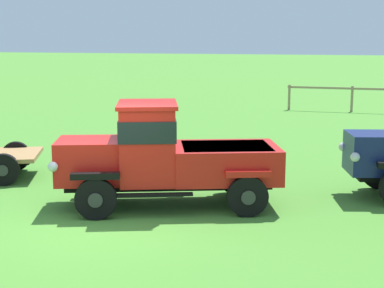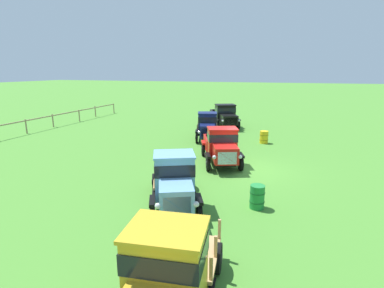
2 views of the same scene
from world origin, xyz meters
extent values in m
plane|color=#47842D|center=(0.00, 0.00, 0.00)|extent=(240.00, 240.00, 0.00)
cylinder|color=#997F60|center=(0.54, 19.16, 0.62)|extent=(0.12, 0.12, 1.23)
cylinder|color=#997F60|center=(3.50, 19.29, 0.62)|extent=(0.12, 0.12, 1.23)
cylinder|color=black|center=(-3.62, 2.03, 0.38)|extent=(0.76, 0.46, 0.76)
cylinder|color=#2D2D2D|center=(-3.58, 1.94, 0.38)|extent=(0.26, 0.14, 0.27)
cylinder|color=black|center=(-4.31, 3.54, 0.38)|extent=(0.76, 0.46, 0.76)
cylinder|color=#2D2D2D|center=(-4.35, 3.63, 0.38)|extent=(0.26, 0.14, 0.27)
cylinder|color=black|center=(-0.31, 0.31, 0.40)|extent=(0.82, 0.46, 0.81)
cylinder|color=#2D2D2D|center=(-0.28, 0.21, 0.40)|extent=(0.27, 0.13, 0.28)
cylinder|color=black|center=(-0.97, 1.95, 0.40)|extent=(0.82, 0.46, 0.81)
cylinder|color=#2D2D2D|center=(-1.00, 2.05, 0.40)|extent=(0.27, 0.13, 0.28)
cylinder|color=black|center=(2.42, 1.39, 0.40)|extent=(0.82, 0.46, 0.81)
cylinder|color=#2D2D2D|center=(2.46, 1.29, 0.40)|extent=(0.27, 0.13, 0.28)
cylinder|color=black|center=(1.77, 3.03, 0.40)|extent=(0.82, 0.46, 0.81)
cylinder|color=#2D2D2D|center=(1.73, 3.13, 0.40)|extent=(0.27, 0.13, 0.28)
cube|color=black|center=(0.68, 1.65, 0.48)|extent=(4.24, 2.44, 0.12)
cube|color=red|center=(-0.82, 1.06, 0.98)|extent=(1.67, 1.63, 0.87)
cube|color=silver|center=(-1.40, 0.83, 0.94)|extent=(0.41, 0.93, 0.65)
sphere|color=silver|center=(-1.16, 0.21, 1.00)|extent=(0.20, 0.20, 0.20)
sphere|color=silver|center=(-1.65, 1.44, 1.00)|extent=(0.20, 0.20, 0.20)
cube|color=black|center=(-0.31, 0.31, 0.86)|extent=(0.94, 0.53, 0.12)
cube|color=black|center=(-0.97, 1.95, 0.86)|extent=(0.94, 0.53, 0.12)
cube|color=red|center=(0.29, 1.50, 1.31)|extent=(1.58, 1.85, 1.54)
cube|color=black|center=(0.29, 1.50, 1.66)|extent=(1.64, 1.90, 0.43)
cube|color=red|center=(0.29, 1.50, 2.12)|extent=(1.71, 1.95, 0.08)
cube|color=black|center=(0.71, 0.73, 0.46)|extent=(1.47, 0.69, 0.05)
cube|color=black|center=(0.07, 2.34, 0.46)|extent=(1.47, 0.69, 0.05)
cube|color=red|center=(1.79, 2.09, 0.90)|extent=(2.60, 2.31, 0.71)
cube|color=black|center=(1.79, 2.09, 1.22)|extent=(2.19, 1.95, 0.06)
cube|color=red|center=(2.42, 1.39, 0.86)|extent=(0.90, 0.51, 0.12)
cube|color=red|center=(1.77, 3.03, 0.86)|extent=(0.90, 0.51, 0.12)
cylinder|color=black|center=(4.85, 4.45, 0.42)|extent=(0.85, 0.38, 0.84)
cylinder|color=#2D2D2D|center=(4.82, 4.54, 0.42)|extent=(0.29, 0.11, 0.29)
cube|color=#141E51|center=(4.86, 3.65, 0.99)|extent=(1.66, 1.43, 0.87)
cube|color=silver|center=(4.20, 3.46, 0.95)|extent=(0.29, 0.84, 0.65)
sphere|color=silver|center=(4.35, 2.90, 1.02)|extent=(0.20, 0.20, 0.20)
sphere|color=silver|center=(4.04, 4.02, 1.02)|extent=(0.20, 0.20, 0.20)
cube|color=black|center=(4.85, 4.45, 0.89)|extent=(0.99, 0.46, 0.12)
camera|label=1|loc=(4.79, -9.51, 3.44)|focal=55.00mm
camera|label=2|loc=(-15.78, -2.11, 5.29)|focal=28.00mm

